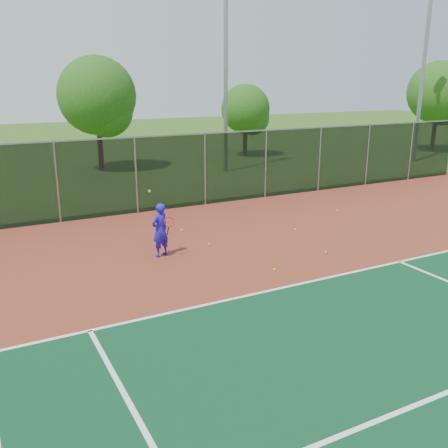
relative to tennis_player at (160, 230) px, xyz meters
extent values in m
plane|color=#2D5117|center=(3.99, -6.73, -0.84)|extent=(120.00, 120.00, 0.00)
cube|color=maroon|center=(3.99, -4.73, -0.83)|extent=(30.00, 20.00, 0.02)
cube|color=white|center=(5.99, -3.73, -0.81)|extent=(22.00, 0.10, 0.00)
cube|color=black|center=(3.99, 5.27, 0.68)|extent=(30.00, 0.04, 3.00)
cube|color=gray|center=(3.99, 5.27, 2.18)|extent=(30.00, 0.06, 0.06)
imported|color=#2115C5|center=(0.00, 0.00, 0.00)|extent=(0.70, 0.59, 1.63)
cylinder|color=black|center=(0.15, -0.25, 0.01)|extent=(0.03, 0.15, 0.27)
torus|color=#A51414|center=(0.15, -0.35, 0.31)|extent=(0.30, 0.13, 0.29)
sphere|color=#D0E61A|center=(-0.25, 0.10, 1.19)|extent=(0.07, 0.07, 0.07)
sphere|color=#D0E61A|center=(5.14, 0.29, -0.78)|extent=(0.07, 0.07, 0.07)
sphere|color=#D0E61A|center=(4.57, -2.12, -0.78)|extent=(0.07, 0.07, 0.07)
sphere|color=#D0E61A|center=(2.36, -2.62, -0.78)|extent=(0.07, 0.07, 0.07)
sphere|color=#D0E61A|center=(1.55, 2.09, -0.78)|extent=(0.07, 0.07, 0.07)
sphere|color=#D0E61A|center=(8.22, 1.71, -0.78)|extent=(0.07, 0.07, 0.07)
sphere|color=#D0E61A|center=(1.73, 0.22, -0.78)|extent=(0.07, 0.07, 0.07)
cylinder|color=gray|center=(8.57, 12.11, 4.63)|extent=(0.24, 0.24, 10.93)
cylinder|color=gray|center=(21.17, 9.59, 4.63)|extent=(0.24, 0.24, 10.93)
cylinder|color=#3D2316|center=(2.19, 15.69, 0.41)|extent=(0.30, 0.30, 2.49)
sphere|color=#204D14|center=(2.19, 15.69, 3.45)|extent=(4.43, 4.43, 4.43)
sphere|color=#204D14|center=(2.59, 15.39, 2.62)|extent=(3.04, 3.04, 3.04)
cylinder|color=#3D2316|center=(12.57, 16.82, 0.10)|extent=(0.30, 0.30, 1.88)
sphere|color=#204D14|center=(12.57, 16.82, 2.40)|extent=(3.34, 3.34, 3.34)
sphere|color=#204D14|center=(12.97, 16.52, 1.77)|extent=(2.30, 2.30, 2.30)
cylinder|color=#3D2316|center=(26.06, 12.33, 0.41)|extent=(0.30, 0.30, 2.49)
sphere|color=#204D14|center=(26.06, 12.33, 3.45)|extent=(4.43, 4.43, 4.43)
sphere|color=#204D14|center=(26.46, 12.03, 2.62)|extent=(3.04, 3.04, 3.04)
camera|label=1|loc=(-4.89, -13.48, 4.29)|focal=40.00mm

